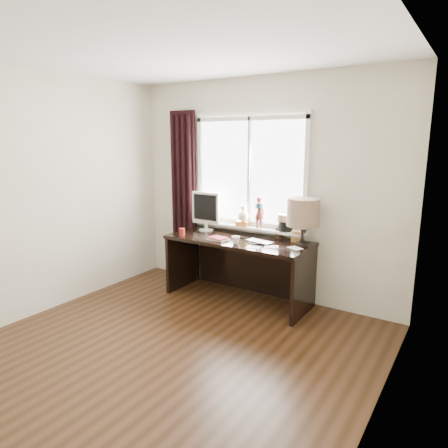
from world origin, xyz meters
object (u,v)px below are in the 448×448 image
Objects in this scene: red_cup at (182,232)px; monitor at (206,209)px; table_lamp at (303,213)px; desk at (242,257)px; laptop at (260,242)px; mug at (236,240)px.

monitor is (0.07, 0.39, 0.23)m from red_cup.
table_lamp reaches higher than red_cup.
desk is 0.77m from monitor.
table_lamp is at bearing 1.63° from desk.
laptop is 0.63× the size of monitor.
laptop is at bearing 12.75° from red_cup.
table_lamp is (0.44, 0.15, 0.35)m from laptop.
red_cup is 0.18× the size of table_lamp.
mug is 0.73m from red_cup.
monitor is (-0.66, 0.36, 0.23)m from mug.
red_cup is at bearing -152.16° from desk.
laptop is at bearing -11.75° from monitor.
mug is 0.79m from table_lamp.
mug is at bearing -127.63° from laptop.
monitor is (-0.87, 0.18, 0.27)m from laptop.
red_cup reaches higher than desk.
red_cup is at bearing -165.40° from table_lamp.
desk is at bearing -178.37° from table_lamp.
laptop is 3.36× the size of red_cup.
mug reaches higher than laptop.
red_cup reaches higher than laptop.
table_lamp is (0.65, 0.32, 0.32)m from mug.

